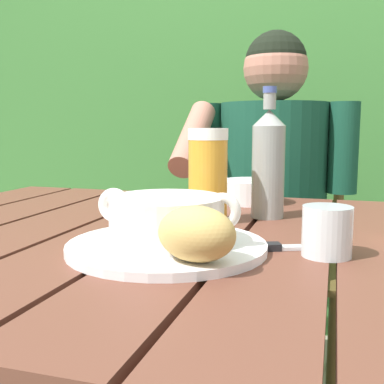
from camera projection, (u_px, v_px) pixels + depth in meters
dining_table at (197, 292)px, 0.77m from camera, size 1.26×0.89×0.75m
hedge_backdrop at (320, 105)px, 2.26m from camera, size 3.88×0.84×2.08m
chair_near_diner at (277, 256)px, 1.63m from camera, size 0.43×0.47×0.97m
person_eating at (270, 198)px, 1.40m from camera, size 0.48×0.47×1.20m
serving_plate at (167, 246)px, 0.66m from camera, size 0.28×0.28×0.01m
soup_bowl at (167, 218)px, 0.66m from camera, size 0.21×0.16×0.07m
bread_roll at (197, 234)px, 0.56m from camera, size 0.12×0.10×0.07m
beer_glass at (208, 176)px, 0.84m from camera, size 0.07×0.07×0.17m
beer_bottle at (268, 162)px, 0.89m from camera, size 0.06×0.06×0.25m
water_glass_small at (327, 231)px, 0.63m from camera, size 0.07×0.07×0.07m
table_knife at (278, 247)px, 0.67m from camera, size 0.14×0.07×0.01m
diner_bowl at (252, 191)px, 1.07m from camera, size 0.14×0.14×0.05m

